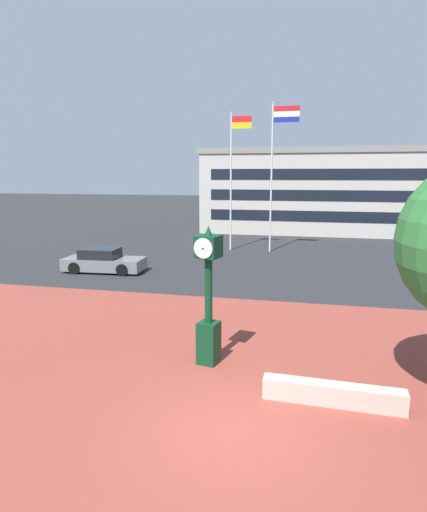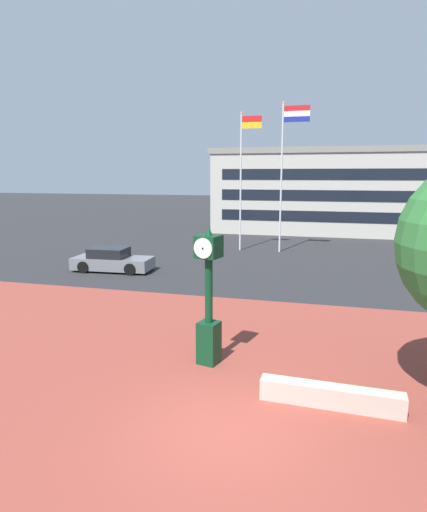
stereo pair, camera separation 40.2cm
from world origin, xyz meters
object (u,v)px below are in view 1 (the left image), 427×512
Objects in this scene: street_clock at (209,302)px; car_street_mid at (103,261)px; flagpole_secondary at (275,165)px; civic_building at (323,190)px; flagpole_primary at (233,173)px.

car_street_mid is (-8.31, 10.13, -1.21)m from street_clock.
flagpole_secondary reaches higher than car_street_mid.
car_street_mid is at bearing -135.18° from flagpole_secondary.
flagpole_secondary is at bearing -104.68° from civic_building.
street_clock is 18.94m from flagpole_secondary.
flagpole_primary is at bearing 142.95° from car_street_mid.
flagpole_primary is 0.94× the size of flagpole_secondary.
flagpole_secondary is 13.97m from civic_building.
flagpole_primary is at bearing 111.18° from street_clock.
flagpole_secondary is at bearing 0.00° from flagpole_primary.
street_clock is 0.42× the size of flagpole_primary.
flagpole_primary is 2.89m from flagpole_secondary.
flagpole_primary is 0.42× the size of civic_building.
flagpole_primary reaches higher than car_street_mid.
flagpole_secondary reaches higher than flagpole_primary.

